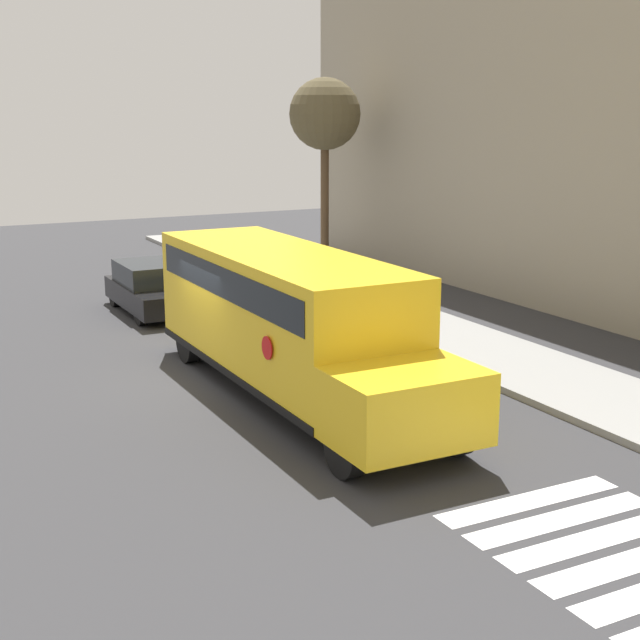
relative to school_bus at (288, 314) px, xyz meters
name	(u,v)px	position (x,y,z in m)	size (l,w,h in m)	color
ground_plane	(213,377)	(-1.78, -1.03, -1.70)	(60.00, 60.00, 0.00)	#333335
sidewalk_strip	(452,340)	(-1.78, 5.47, -1.62)	(44.00, 3.00, 0.15)	gray
school_bus	(288,314)	(0.00, 0.00, 0.00)	(9.80, 2.57, 2.95)	yellow
parked_car	(152,288)	(-8.77, -0.28, -0.98)	(4.18, 1.76, 1.46)	black
tree_far_sidewalk	(325,116)	(-13.07, 7.71, 3.90)	(2.60, 2.60, 6.98)	brown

